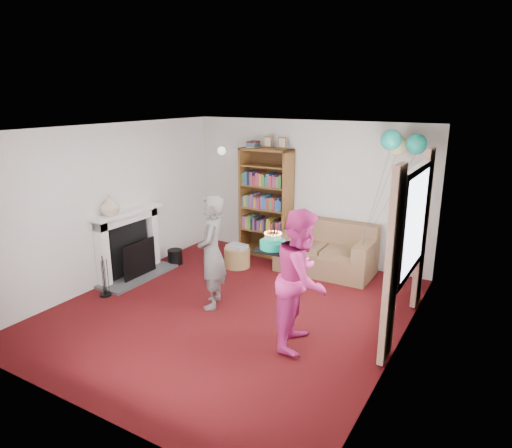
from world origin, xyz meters
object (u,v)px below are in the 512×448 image
Objects in this scene: person_magenta at (302,279)px; bookcase at (267,204)px; person_striped at (212,252)px; birthday_cake at (273,245)px; sofa at (327,253)px.

bookcase is at bearing 24.96° from person_magenta.
person_magenta is (1.93, -2.64, -0.13)m from bookcase.
person_striped is 1.55m from person_magenta.
bookcase is at bearing 120.37° from birthday_cake.
bookcase is 3.27m from person_magenta.
person_striped is 0.96× the size of person_magenta.
sofa is 0.95× the size of person_magenta.
birthday_cake is at bearing 70.55° from person_magenta.
sofa is at bearing 94.83° from birthday_cake.
person_magenta is at bearing -53.80° from bookcase.
person_magenta is (1.52, -0.31, 0.04)m from person_striped.
person_magenta reaches higher than sofa.
person_magenta reaches higher than birthday_cake.
person_striped reaches higher than birthday_cake.
person_striped is (-0.90, -2.09, 0.48)m from sofa.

